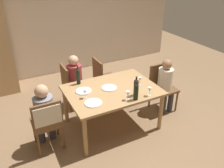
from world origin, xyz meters
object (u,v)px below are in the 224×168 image
wine_bottle_tall_green (136,91)px  wine_glass_centre (128,94)px  dinner_plate_guest_left (93,103)px  dining_table (112,93)px  chair_far_right (103,76)px  wine_glass_far (85,92)px  dinner_plate_host (109,88)px  person_woman_host (44,111)px  dinner_plate_guest_right (84,91)px  person_man_guest (76,77)px  wine_bottle_short_olive (136,87)px  chair_right_end (162,84)px  wine_glass_near_left (140,79)px  chair_left_end (47,120)px  wine_bottle_dark_red (78,76)px  chair_far_left (71,83)px  person_man_bearded (166,82)px  wine_glass_near_right (150,90)px

wine_bottle_tall_green → wine_glass_centre: bearing=155.0°
dinner_plate_guest_left → dining_table: bearing=29.5°
dining_table → chair_far_right: bearing=74.4°
wine_glass_far → dinner_plate_host: 0.50m
person_woman_host → dinner_plate_guest_right: (0.70, 0.13, 0.11)m
dinner_plate_host → dinner_plate_guest_right: bearing=167.1°
chair_far_right → person_man_guest: bearing=-90.0°
person_man_guest → wine_bottle_short_olive: person_man_guest is taller
wine_glass_centre → dinner_plate_guest_right: (-0.52, 0.56, -0.10)m
chair_right_end → person_woman_host: bearing=1.5°
dinner_plate_guest_left → person_man_guest: bearing=83.5°
dining_table → wine_glass_near_left: size_ratio=10.42×
chair_far_right → dinner_plate_guest_left: bearing=-31.1°
chair_left_end → wine_bottle_dark_red: 0.97m
chair_left_end → person_woman_host: person_woman_host is taller
chair_left_end → chair_far_left: bearing=55.9°
person_woman_host → dinner_plate_host: size_ratio=4.21×
person_woman_host → wine_glass_far: size_ratio=7.53×
chair_left_end → chair_far_right: bearing=36.8°
wine_glass_centre → wine_glass_far: (-0.57, 0.36, 0.00)m
chair_left_end → person_man_bearded: bearing=2.4°
wine_glass_near_right → wine_bottle_dark_red: bearing=133.9°
person_woman_host → wine_glass_centre: 1.31m
dining_table → dinner_plate_guest_left: (-0.46, -0.26, 0.09)m
wine_bottle_short_olive → dinner_plate_guest_right: wine_bottle_short_olive is taller
dining_table → person_man_bearded: 1.16m
wine_bottle_dark_red → chair_right_end: bearing=-12.8°
wine_glass_near_left → wine_glass_centre: size_ratio=1.00×
wine_glass_far → dinner_plate_host: wine_glass_far is taller
dining_table → person_woman_host: (-1.16, 0.03, -0.02)m
wine_bottle_short_olive → wine_glass_centre: bearing=-162.6°
dinner_plate_guest_right → person_man_bearded: bearing=-6.4°
wine_glass_far → dinner_plate_guest_right: 0.23m
person_woman_host → wine_bottle_tall_green: person_woman_host is taller
wine_bottle_tall_green → wine_glass_near_left: bearing=49.4°
wine_bottle_short_olive → wine_glass_near_right: bearing=-30.6°
dinner_plate_guest_left → wine_bottle_short_olive: bearing=-7.1°
chair_far_left → wine_glass_near_left: 1.43m
chair_left_end → person_man_bearded: size_ratio=0.85×
person_man_bearded → dinner_plate_guest_left: size_ratio=3.96×
wine_glass_near_right → wine_glass_far: (-0.95, 0.41, 0.00)m
wine_bottle_short_olive → dinner_plate_guest_right: (-0.71, 0.50, -0.14)m
chair_right_end → dinner_plate_guest_right: (-1.61, 0.07, 0.23)m
person_man_guest → dinner_plate_host: (0.30, -0.88, 0.12)m
chair_right_end → wine_bottle_dark_red: (-1.59, 0.36, 0.38)m
dining_table → dinner_plate_host: dinner_plate_host is taller
dinner_plate_host → dinner_plate_guest_right: (-0.43, 0.10, 0.00)m
chair_right_end → person_woman_host: size_ratio=0.82×
chair_far_right → wine_glass_near_left: chair_far_right is taller
dining_table → person_woman_host: 1.16m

